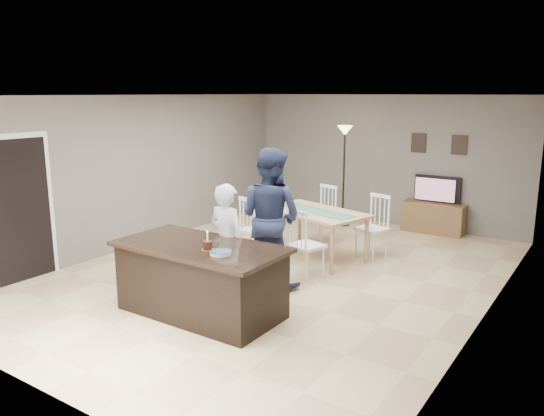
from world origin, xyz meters
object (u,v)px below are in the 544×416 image
Objects in this scene: woman at (227,243)px; birthday_cake at (208,245)px; television at (436,190)px; dining_table at (315,219)px; floor_lamp at (344,149)px; plate_stack at (220,253)px; kitchen_island at (201,279)px; man at (270,217)px; tv_console at (433,218)px.

woman is 6.81× the size of birthday_cake.
television is 3.07m from dining_table.
dining_table is 1.12× the size of floor_lamp.
plate_stack is 0.11× the size of dining_table.
floor_lamp is (-1.78, -0.50, 0.75)m from television.
dining_table reaches higher than kitchen_island.
birthday_cake is at bearing -71.00° from dining_table.
man reaches higher than woman.
dining_table is (0.05, 2.80, 0.22)m from kitchen_island.
television is (0.00, 0.07, 0.56)m from tv_console.
television is 0.44× the size of floor_lamp.
birthday_cake reaches higher than tv_console.
tv_console is 0.57m from television.
plate_stack reaches higher than kitchen_island.
kitchen_island is at bearing -102.16° from tv_console.
television is at bearing -97.89° from woman.
floor_lamp is (-0.79, 5.24, 0.66)m from birthday_cake.
woman is 0.80× the size of man.
television is 5.83m from birthday_cake.
woman is at bearing -82.92° from floor_lamp.
birthday_cake is (-0.99, -5.74, 0.09)m from television.
floor_lamp is at bearing 96.42° from kitchen_island.
man is 1.49m from dining_table.
tv_console is 2.25m from floor_lamp.
floor_lamp reaches higher than tv_console.
kitchen_island is 9.20× the size of birthday_cake.
television is 3.91× the size of birthday_cake.
woman is (-1.21, -5.09, -0.07)m from television.
dining_table is (-1.15, -2.77, 0.38)m from tv_console.
floor_lamp is at bearing 120.71° from dining_table.
woman is at bearing 81.13° from man.
plate_stack is (-0.74, -5.81, 0.06)m from television.
floor_lamp reaches higher than birthday_cake.
kitchen_island is at bearing 77.99° from television.
birthday_cake is at bearing 165.72° from plate_stack.
man is at bearing -79.32° from floor_lamp.
woman is at bearing -103.53° from tv_console.
kitchen_island is 2.35× the size of television.
man is 1.46m from birthday_cake.
floor_lamp reaches higher than television.
dining_table is at bearing 97.94° from plate_stack.
tv_console is 5.82m from plate_stack.
man is 7.82× the size of plate_stack.
man is (-1.06, -4.29, 0.14)m from television.
television is 0.39× the size of dining_table.
tv_console is 0.58× the size of floor_lamp.
television is 5.23m from woman.
man is 8.56× the size of birthday_cake.
floor_lamp reaches higher than kitchen_island.
man is at bearing 76.08° from television.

